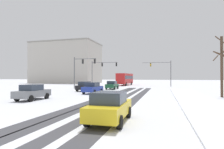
{
  "coord_description": "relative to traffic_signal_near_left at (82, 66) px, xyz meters",
  "views": [
    {
      "loc": [
        7.86,
        -4.71,
        2.42
      ],
      "look_at": [
        0.0,
        24.01,
        2.8
      ],
      "focal_mm": 29.88,
      "sensor_mm": 36.0,
      "label": 1
    }
  ],
  "objects": [
    {
      "name": "wheel_track_left_lane",
      "position": [
        10.13,
        -13.16,
        -4.59
      ],
      "size": [
        0.84,
        37.74,
        0.01
      ],
      "primitive_type": "cube",
      "color": "#424247",
      "rests_on": "ground"
    },
    {
      "name": "wheel_track_right_lane",
      "position": [
        13.1,
        -13.16,
        -4.59
      ],
      "size": [
        1.07,
        37.74,
        0.01
      ],
      "primitive_type": "cube",
      "color": "#424247",
      "rests_on": "ground"
    },
    {
      "name": "wheel_track_center",
      "position": [
        9.27,
        -13.16,
        -4.59
      ],
      "size": [
        1.1,
        37.74,
        0.01
      ],
      "primitive_type": "cube",
      "color": "#424247",
      "rests_on": "ground"
    },
    {
      "name": "wheel_track_oncoming",
      "position": [
        11.64,
        -13.16,
        -4.59
      ],
      "size": [
        0.87,
        37.74,
        0.01
      ],
      "primitive_type": "cube",
      "color": "#424247",
      "rests_on": "ground"
    },
    {
      "name": "sidewalk_kerb_right",
      "position": [
        19.35,
        -14.87,
        -4.53
      ],
      "size": [
        4.0,
        37.74,
        0.12
      ],
      "primitive_type": "cube",
      "color": "white",
      "rests_on": "ground"
    },
    {
      "name": "traffic_signal_near_left",
      "position": [
        0.0,
        0.0,
        0.0
      ],
      "size": [
        4.83,
        0.4,
        6.5
      ],
      "color": "#56565B",
      "rests_on": "ground"
    },
    {
      "name": "traffic_signal_far_right",
      "position": [
        15.92,
        13.98,
        -0.09
      ],
      "size": [
        7.19,
        0.38,
        6.5
      ],
      "color": "#56565B",
      "rests_on": "ground"
    },
    {
      "name": "traffic_signal_far_left",
      "position": [
        0.73,
        10.17,
        0.09
      ],
      "size": [
        6.79,
        0.77,
        6.5
      ],
      "color": "#56565B",
      "rests_on": "ground"
    },
    {
      "name": "car_dark_green_lead",
      "position": [
        6.37,
        0.36,
        -3.77
      ],
      "size": [
        1.86,
        4.11,
        1.62
      ],
      "color": "#194C2D",
      "rests_on": "ground"
    },
    {
      "name": "car_black_second",
      "position": [
        3.13,
        -5.58,
        -3.77
      ],
      "size": [
        1.91,
        4.14,
        1.62
      ],
      "color": "black",
      "rests_on": "ground"
    },
    {
      "name": "car_blue_third",
      "position": [
        6.15,
        -9.62,
        -3.77
      ],
      "size": [
        2.01,
        4.19,
        1.62
      ],
      "color": "#233899",
      "rests_on": "ground"
    },
    {
      "name": "car_grey_fourth",
      "position": [
        2.86,
        -18.44,
        -3.77
      ],
      "size": [
        1.86,
        4.11,
        1.62
      ],
      "color": "slate",
      "rests_on": "ground"
    },
    {
      "name": "car_yellow_cab_fifth",
      "position": [
        13.26,
        -25.36,
        -3.77
      ],
      "size": [
        1.88,
        4.13,
        1.62
      ],
      "color": "yellow",
      "rests_on": "ground"
    },
    {
      "name": "bus_oncoming",
      "position": [
        5.38,
        18.22,
        -2.6
      ],
      "size": [
        3.02,
        11.1,
        3.38
      ],
      "color": "#B21E1E",
      "rests_on": "ground"
    },
    {
      "name": "bare_tree_sidewalk_mid",
      "position": [
        22.78,
        -10.16,
        -0.71
      ],
      "size": [
        1.75,
        2.02,
        7.32
      ],
      "color": "#4C3828",
      "rests_on": "ground"
    },
    {
      "name": "office_building_far_left_block",
      "position": [
        -20.82,
        31.48,
        3.31
      ],
      "size": [
        24.64,
        15.69,
        15.78
      ],
      "color": "#B2ADA3",
      "rests_on": "ground"
    }
  ]
}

